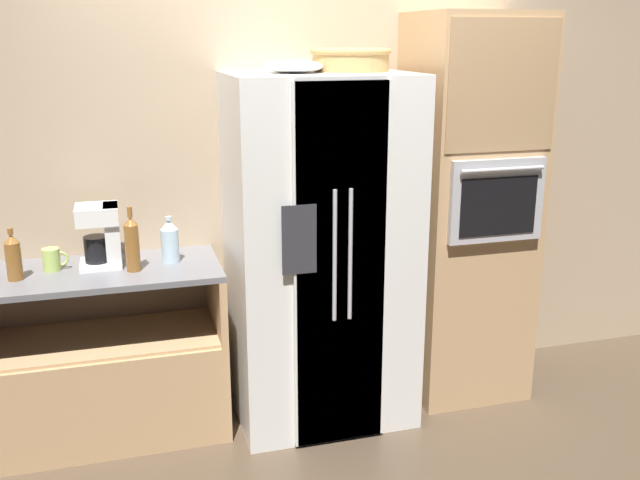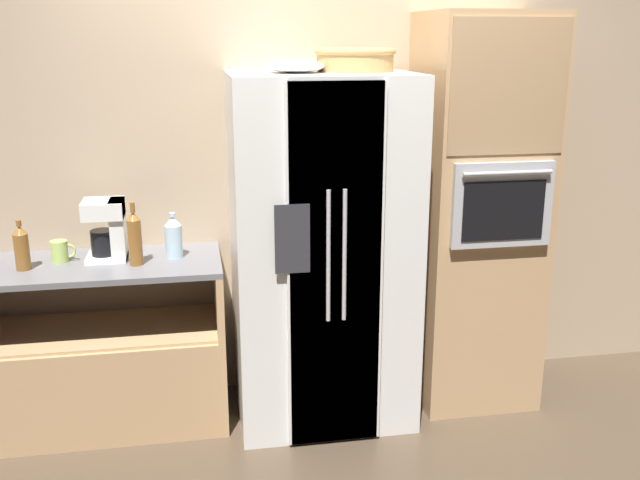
# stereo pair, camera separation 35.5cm
# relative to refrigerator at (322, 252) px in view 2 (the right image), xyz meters

# --- Properties ---
(ground_plane) EXTENTS (20.00, 20.00, 0.00)m
(ground_plane) POSITION_rel_refrigerator_xyz_m (-0.05, -0.09, -0.90)
(ground_plane) COLOR #4C3D2D
(wall_back) EXTENTS (12.00, 0.06, 2.80)m
(wall_back) POSITION_rel_refrigerator_xyz_m (-0.05, 0.39, 0.50)
(wall_back) COLOR tan
(wall_back) RESTS_ON ground_plane
(counter_left) EXTENTS (1.52, 0.56, 0.88)m
(counter_left) POSITION_rel_refrigerator_xyz_m (-1.29, 0.08, -0.59)
(counter_left) COLOR tan
(counter_left) RESTS_ON ground_plane
(refrigerator) EXTENTS (0.90, 0.74, 1.80)m
(refrigerator) POSITION_rel_refrigerator_xyz_m (0.00, 0.00, 0.00)
(refrigerator) COLOR silver
(refrigerator) RESTS_ON ground_plane
(wall_oven) EXTENTS (0.63, 0.65, 2.09)m
(wall_oven) POSITION_rel_refrigerator_xyz_m (0.86, 0.06, 0.15)
(wall_oven) COLOR tan
(wall_oven) RESTS_ON ground_plane
(wicker_basket) EXTENTS (0.40, 0.40, 0.11)m
(wicker_basket) POSITION_rel_refrigerator_xyz_m (0.18, 0.07, 0.96)
(wicker_basket) COLOR tan
(wicker_basket) RESTS_ON refrigerator
(fruit_bowl) EXTENTS (0.28, 0.28, 0.06)m
(fruit_bowl) POSITION_rel_refrigerator_xyz_m (-0.13, -0.00, 0.93)
(fruit_bowl) COLOR white
(fruit_bowl) RESTS_ON refrigerator
(bottle_tall) EXTENTS (0.07, 0.07, 0.32)m
(bottle_tall) POSITION_rel_refrigerator_xyz_m (-0.93, 0.02, 0.12)
(bottle_tall) COLOR brown
(bottle_tall) RESTS_ON counter_left
(bottle_short) EXTENTS (0.07, 0.07, 0.25)m
(bottle_short) POSITION_rel_refrigerator_xyz_m (-1.47, 0.03, 0.09)
(bottle_short) COLOR brown
(bottle_short) RESTS_ON counter_left
(bottle_wide) EXTENTS (0.09, 0.09, 0.23)m
(bottle_wide) POSITION_rel_refrigerator_xyz_m (-0.75, 0.11, 0.09)
(bottle_wide) COLOR silver
(bottle_wide) RESTS_ON counter_left
(mug) EXTENTS (0.12, 0.08, 0.11)m
(mug) POSITION_rel_refrigerator_xyz_m (-1.31, 0.13, 0.03)
(mug) COLOR #B2D166
(mug) RESTS_ON counter_left
(coffee_maker) EXTENTS (0.20, 0.20, 0.31)m
(coffee_maker) POSITION_rel_refrigerator_xyz_m (-1.06, 0.14, 0.14)
(coffee_maker) COLOR white
(coffee_maker) RESTS_ON counter_left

